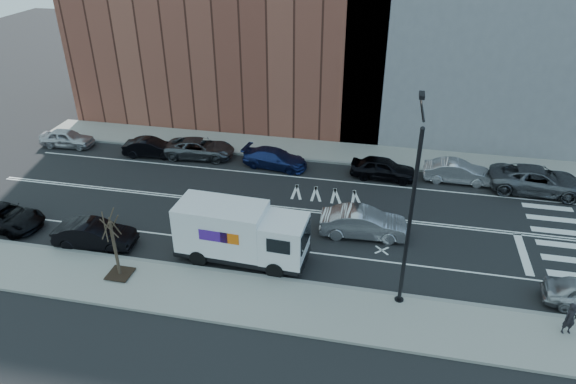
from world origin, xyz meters
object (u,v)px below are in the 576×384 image
at_px(far_parked_b, 151,148).
at_px(pedestrian, 570,319).
at_px(far_parked_a, 67,138).
at_px(driving_sedan, 364,223).
at_px(fedex_van, 240,233).

xyz_separation_m(far_parked_b, pedestrian, (25.94, -13.51, 0.26)).
xyz_separation_m(far_parked_a, driving_sedan, (23.71, -7.71, 0.12)).
bearing_deg(far_parked_b, pedestrian, -123.33).
distance_m(far_parked_a, far_parked_b, 7.21).
relative_size(driving_sedan, pedestrian, 3.14).
xyz_separation_m(far_parked_b, driving_sedan, (16.51, -7.45, 0.14)).
distance_m(far_parked_a, driving_sedan, 24.94).
xyz_separation_m(fedex_van, pedestrian, (15.64, -2.46, -0.73)).
bearing_deg(far_parked_b, fedex_van, -142.83).
distance_m(fedex_van, far_parked_a, 20.87).
relative_size(far_parked_b, driving_sedan, 0.83).
relative_size(far_parked_b, pedestrian, 2.60).
height_order(far_parked_b, pedestrian, pedestrian).
relative_size(far_parked_a, pedestrian, 2.60).
relative_size(fedex_van, pedestrian, 4.47).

